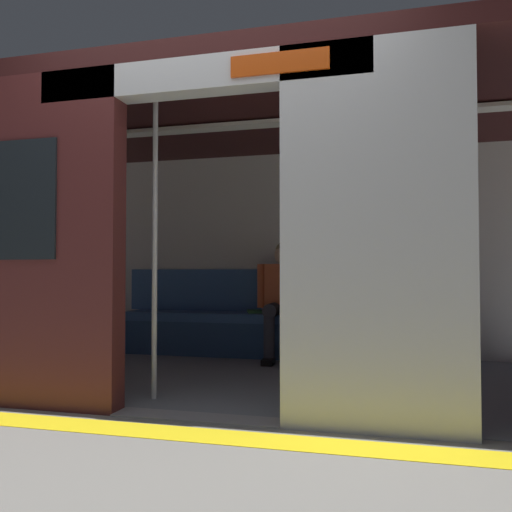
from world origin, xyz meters
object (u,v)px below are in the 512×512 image
Objects in this scene: train_car at (244,195)px; grab_pole_door at (155,244)px; bench_seat at (279,324)px; grab_pole_far at (288,242)px; handbag at (324,306)px; person_seated at (284,292)px; book at (255,311)px.

train_car reaches higher than grab_pole_door.
grab_pole_far is (-0.45, 1.82, 0.71)m from bench_seat.
handbag is 1.91m from grab_pole_far.
person_seated is 0.40m from book.
handbag is (-0.52, -1.07, -0.97)m from train_car.
grab_pole_door reaches higher than handbag.
train_car is at bearing -55.88° from grab_pole_far.
bench_seat is 12.70× the size of handbag.
grab_pole_far is (-0.39, 1.77, 0.39)m from person_seated.
person_seated is 0.56× the size of grab_pole_far.
book is (0.72, -0.05, -0.07)m from handbag.
person_seated is 0.43m from handbag.
book is 0.10× the size of grab_pole_far.
grab_pole_door is (0.19, 1.98, 0.60)m from book.
grab_pole_door is at bearing 74.64° from person_seated.
grab_pole_door is (0.91, 1.93, 0.52)m from handbag.
handbag is (-0.45, -0.02, 0.19)m from bench_seat.
train_car is 1.03m from grab_pole_far.
person_seated reaches higher than bench_seat.
bench_seat is at bearing 145.36° from book.
bench_seat is 0.33m from person_seated.
train_car reaches higher than person_seated.
grab_pole_door is at bearing 66.12° from train_car.
person_seated is (-0.13, -0.99, -0.83)m from train_car.
grab_pole_door is 0.91m from grab_pole_far.
grab_pole_far reaches higher than person_seated.
grab_pole_far is (0.00, 1.84, 0.52)m from handbag.
grab_pole_door is (0.51, 1.86, 0.39)m from person_seated.
handbag reaches higher than bench_seat.
handbag is 0.73m from book.
handbag is at bearing -177.18° from bench_seat.
grab_pole_door is at bearing 5.73° from grab_pole_far.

